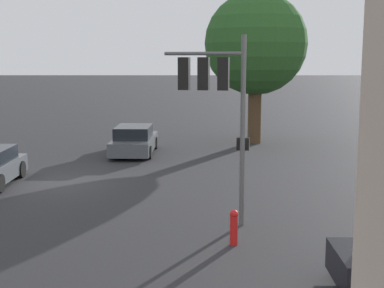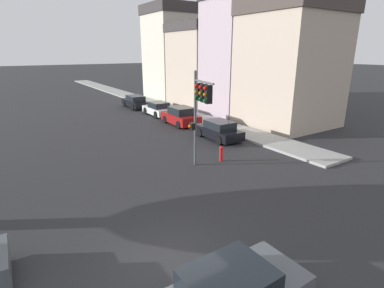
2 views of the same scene
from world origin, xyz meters
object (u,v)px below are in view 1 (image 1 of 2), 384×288
object	(u,v)px
traffic_signal	(215,91)
fire_hydrant	(234,226)
street_tree	(256,44)
crossing_car_0	(134,141)

from	to	relation	value
traffic_signal	fire_hydrant	world-z (taller)	traffic_signal
traffic_signal	fire_hydrant	size ratio (longest dim) A/B	5.78
street_tree	traffic_signal	distance (m)	15.42
traffic_signal	crossing_car_0	bearing A→B (deg)	27.94
street_tree	traffic_signal	world-z (taller)	street_tree
street_tree	fire_hydrant	size ratio (longest dim) A/B	9.11
traffic_signal	crossing_car_0	distance (m)	12.53
traffic_signal	fire_hydrant	distance (m)	3.81
crossing_car_0	fire_hydrant	size ratio (longest dim) A/B	5.21
crossing_car_0	fire_hydrant	distance (m)	14.00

